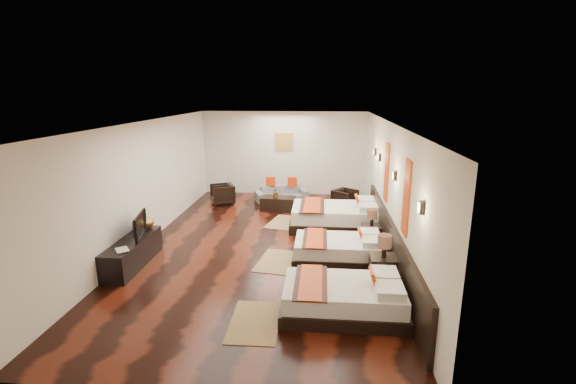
# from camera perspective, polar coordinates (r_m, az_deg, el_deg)

# --- Properties ---
(floor) EXTENTS (5.50, 9.50, 0.01)m
(floor) POSITION_cam_1_polar(r_m,az_deg,el_deg) (9.33, -3.37, -7.50)
(floor) COLOR black
(floor) RESTS_ON ground
(ceiling) EXTENTS (5.50, 9.50, 0.01)m
(ceiling) POSITION_cam_1_polar(r_m,az_deg,el_deg) (8.69, -3.64, 9.91)
(ceiling) COLOR white
(ceiling) RESTS_ON floor
(back_wall) EXTENTS (5.50, 0.01, 2.80)m
(back_wall) POSITION_cam_1_polar(r_m,az_deg,el_deg) (13.54, -0.55, 5.54)
(back_wall) COLOR silver
(back_wall) RESTS_ON floor
(left_wall) EXTENTS (0.01, 9.50, 2.80)m
(left_wall) POSITION_cam_1_polar(r_m,az_deg,el_deg) (9.70, -19.80, 1.17)
(left_wall) COLOR silver
(left_wall) RESTS_ON floor
(right_wall) EXTENTS (0.01, 9.50, 2.80)m
(right_wall) POSITION_cam_1_polar(r_m,az_deg,el_deg) (8.93, 14.23, 0.51)
(right_wall) COLOR silver
(right_wall) RESTS_ON floor
(headboard_panel) EXTENTS (0.08, 6.60, 0.90)m
(headboard_panel) POSITION_cam_1_polar(r_m,az_deg,el_deg) (8.45, 14.41, -7.05)
(headboard_panel) COLOR black
(headboard_panel) RESTS_ON floor
(bed_near) EXTENTS (1.97, 1.24, 0.75)m
(bed_near) POSITION_cam_1_polar(r_m,az_deg,el_deg) (6.64, 8.09, -14.70)
(bed_near) COLOR black
(bed_near) RESTS_ON floor
(bed_mid) EXTENTS (1.88, 1.18, 0.72)m
(bed_mid) POSITION_cam_1_polar(r_m,az_deg,el_deg) (8.47, 7.40, -8.14)
(bed_mid) COLOR black
(bed_mid) RESTS_ON floor
(bed_far) EXTENTS (2.32, 1.46, 0.89)m
(bed_far) POSITION_cam_1_polar(r_m,az_deg,el_deg) (10.41, 7.00, -3.47)
(bed_far) COLOR black
(bed_far) RESTS_ON floor
(nightstand_a) EXTENTS (0.48, 0.48, 0.95)m
(nightstand_a) POSITION_cam_1_polar(r_m,az_deg,el_deg) (7.62, 13.44, -10.35)
(nightstand_a) COLOR black
(nightstand_a) RESTS_ON floor
(nightstand_b) EXTENTS (0.43, 0.43, 0.86)m
(nightstand_b) POSITION_cam_1_polar(r_m,az_deg,el_deg) (9.37, 11.81, -5.73)
(nightstand_b) COLOR black
(nightstand_b) RESTS_ON floor
(jute_mat_near) EXTENTS (0.77, 1.21, 0.01)m
(jute_mat_near) POSITION_cam_1_polar(r_m,az_deg,el_deg) (6.48, -4.76, -17.99)
(jute_mat_near) COLOR #99784D
(jute_mat_near) RESTS_ON floor
(jute_mat_mid) EXTENTS (0.92, 1.30, 0.01)m
(jute_mat_mid) POSITION_cam_1_polar(r_m,az_deg,el_deg) (8.44, -1.53, -9.86)
(jute_mat_mid) COLOR #99784D
(jute_mat_mid) RESTS_ON floor
(jute_mat_far) EXTENTS (1.02, 1.35, 0.01)m
(jute_mat_far) POSITION_cam_1_polar(r_m,az_deg,el_deg) (10.80, -0.55, -4.35)
(jute_mat_far) COLOR #99784D
(jute_mat_far) RESTS_ON floor
(tv_console) EXTENTS (0.50, 1.80, 0.55)m
(tv_console) POSITION_cam_1_polar(r_m,az_deg,el_deg) (8.75, -21.32, -8.07)
(tv_console) COLOR black
(tv_console) RESTS_ON floor
(tv) EXTENTS (0.29, 0.88, 0.50)m
(tv) POSITION_cam_1_polar(r_m,az_deg,el_deg) (8.68, -20.91, -4.51)
(tv) COLOR black
(tv) RESTS_ON tv_console
(book) EXTENTS (0.35, 0.37, 0.03)m
(book) POSITION_cam_1_polar(r_m,az_deg,el_deg) (8.14, -23.42, -7.78)
(book) COLOR black
(book) RESTS_ON tv_console
(figurine) EXTENTS (0.42, 0.42, 0.34)m
(figurine) POSITION_cam_1_polar(r_m,az_deg,el_deg) (9.19, -19.69, -3.90)
(figurine) COLOR brown
(figurine) RESTS_ON tv_console
(sofa) EXTENTS (1.80, 1.23, 0.49)m
(sofa) POSITION_cam_1_polar(r_m,az_deg,el_deg) (12.86, -0.94, -0.19)
(sofa) COLOR slate
(sofa) RESTS_ON floor
(armchair_left) EXTENTS (0.91, 0.90, 0.63)m
(armchair_left) POSITION_cam_1_polar(r_m,az_deg,el_deg) (12.65, -9.36, -0.30)
(armchair_left) COLOR black
(armchair_left) RESTS_ON floor
(armchair_right) EXTENTS (0.88, 0.88, 0.58)m
(armchair_right) POSITION_cam_1_polar(r_m,az_deg,el_deg) (12.17, 8.15, -0.95)
(armchair_right) COLOR black
(armchair_right) RESTS_ON floor
(coffee_table) EXTENTS (1.04, 0.58, 0.40)m
(coffee_table) POSITION_cam_1_polar(r_m,az_deg,el_deg) (11.86, -1.46, -1.66)
(coffee_table) COLOR black
(coffee_table) RESTS_ON floor
(table_plant) EXTENTS (0.31, 0.29, 0.29)m
(table_plant) POSITION_cam_1_polar(r_m,az_deg,el_deg) (11.72, -1.72, -0.10)
(table_plant) COLOR #26531B
(table_plant) RESTS_ON coffee_table
(orange_panel_a) EXTENTS (0.04, 0.40, 1.30)m
(orange_panel_a) POSITION_cam_1_polar(r_m,az_deg,el_deg) (7.04, 16.59, -0.78)
(orange_panel_a) COLOR #D86014
(orange_panel_a) RESTS_ON right_wall
(orange_panel_b) EXTENTS (0.04, 0.40, 1.30)m
(orange_panel_b) POSITION_cam_1_polar(r_m,az_deg,el_deg) (9.15, 13.94, 2.79)
(orange_panel_b) COLOR #D86014
(orange_panel_b) RESTS_ON right_wall
(sconce_near) EXTENTS (0.07, 0.12, 0.18)m
(sconce_near) POSITION_cam_1_polar(r_m,az_deg,el_deg) (5.96, 18.48, -2.12)
(sconce_near) COLOR black
(sconce_near) RESTS_ON right_wall
(sconce_mid) EXTENTS (0.07, 0.12, 0.18)m
(sconce_mid) POSITION_cam_1_polar(r_m,az_deg,el_deg) (8.06, 14.98, 2.28)
(sconce_mid) COLOR black
(sconce_mid) RESTS_ON right_wall
(sconce_far) EXTENTS (0.07, 0.12, 0.18)m
(sconce_far) POSITION_cam_1_polar(r_m,az_deg,el_deg) (10.19, 12.93, 4.85)
(sconce_far) COLOR black
(sconce_far) RESTS_ON right_wall
(sconce_lounge) EXTENTS (0.07, 0.12, 0.18)m
(sconce_lounge) POSITION_cam_1_polar(r_m,az_deg,el_deg) (11.08, 12.32, 5.61)
(sconce_lounge) COLOR black
(sconce_lounge) RESTS_ON right_wall
(gold_artwork) EXTENTS (0.60, 0.04, 0.60)m
(gold_artwork) POSITION_cam_1_polar(r_m,az_deg,el_deg) (13.46, -0.56, 7.21)
(gold_artwork) COLOR #AD873F
(gold_artwork) RESTS_ON back_wall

